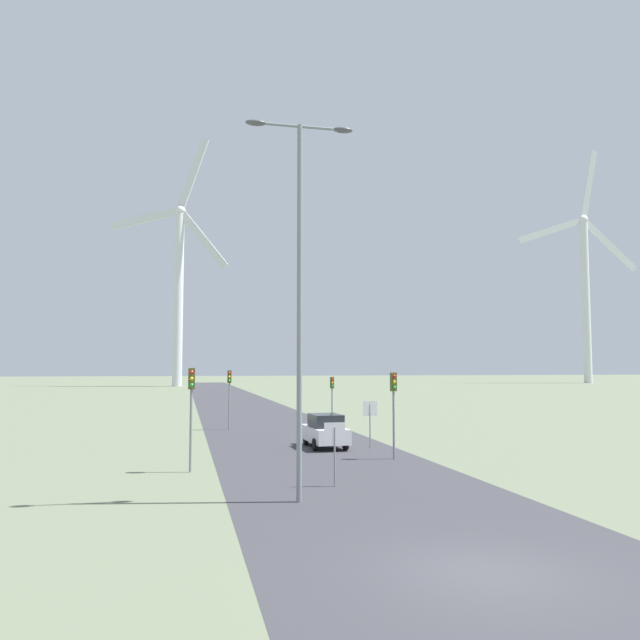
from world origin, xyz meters
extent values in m
plane|color=#667056|center=(0.00, 0.00, 0.00)|extent=(600.00, 600.00, 0.00)
cube|color=#38383D|center=(0.00, 48.00, 0.00)|extent=(10.00, 240.00, 0.01)
cylinder|color=gray|center=(-2.67, 7.75, 6.35)|extent=(0.18, 0.18, 12.70)
cylinder|color=gray|center=(-2.67, 7.75, 12.65)|extent=(3.04, 0.10, 0.10)
ellipsoid|color=#4C4C51|center=(-4.19, 7.75, 12.65)|extent=(0.70, 0.32, 0.20)
ellipsoid|color=#4C4C51|center=(-1.15, 7.75, 12.65)|extent=(0.70, 0.32, 0.20)
cylinder|color=gray|center=(-0.89, 10.08, 1.09)|extent=(0.07, 0.07, 2.18)
cube|color=white|center=(-0.89, 10.06, 1.95)|extent=(0.81, 0.01, 0.81)
cube|color=red|center=(-0.89, 10.08, 1.95)|extent=(0.76, 0.02, 0.76)
cylinder|color=gray|center=(3.61, 20.38, 1.19)|extent=(0.07, 0.07, 2.37)
cube|color=white|center=(3.61, 20.36, 2.14)|extent=(0.81, 0.01, 0.81)
cube|color=red|center=(3.61, 20.38, 2.14)|extent=(0.76, 0.02, 0.76)
cylinder|color=gray|center=(-6.09, 14.45, 2.19)|extent=(0.11, 0.11, 4.38)
cube|color=#4C511E|center=(-6.09, 14.45, 3.93)|extent=(0.28, 0.24, 0.90)
sphere|color=red|center=(-6.09, 14.32, 4.20)|extent=(0.16, 0.16, 0.16)
sphere|color=gold|center=(-6.09, 14.32, 3.93)|extent=(0.16, 0.16, 0.16)
sphere|color=green|center=(-6.09, 14.32, 3.66)|extent=(0.16, 0.16, 0.16)
cylinder|color=gray|center=(3.53, 16.17, 2.08)|extent=(0.11, 0.11, 4.15)
cube|color=#4C511E|center=(3.53, 16.17, 3.70)|extent=(0.28, 0.24, 0.90)
sphere|color=red|center=(3.53, 16.04, 3.97)|extent=(0.16, 0.16, 0.16)
sphere|color=gold|center=(3.53, 16.04, 3.70)|extent=(0.16, 0.16, 0.16)
sphere|color=green|center=(3.53, 16.04, 3.43)|extent=(0.16, 0.16, 0.16)
cylinder|color=gray|center=(-3.24, 32.01, 2.09)|extent=(0.11, 0.11, 4.18)
cube|color=#4C511E|center=(-3.24, 32.01, 3.73)|extent=(0.28, 0.24, 0.90)
sphere|color=red|center=(-3.24, 31.87, 4.00)|extent=(0.16, 0.16, 0.16)
sphere|color=gold|center=(-3.24, 31.87, 3.73)|extent=(0.16, 0.16, 0.16)
sphere|color=green|center=(-3.24, 31.87, 3.46)|extent=(0.16, 0.16, 0.16)
cylinder|color=gray|center=(4.99, 35.05, 1.82)|extent=(0.11, 0.11, 3.65)
cube|color=#4C511E|center=(4.99, 35.05, 3.20)|extent=(0.28, 0.24, 0.90)
sphere|color=red|center=(4.99, 34.91, 3.47)|extent=(0.16, 0.16, 0.16)
sphere|color=gold|center=(4.99, 34.91, 3.20)|extent=(0.16, 0.16, 0.16)
sphere|color=green|center=(4.99, 34.91, 2.93)|extent=(0.16, 0.16, 0.16)
cube|color=white|center=(1.25, 21.10, 0.73)|extent=(1.97, 4.17, 0.80)
cube|color=#1E2328|center=(1.25, 20.95, 1.48)|extent=(1.65, 2.16, 0.70)
cylinder|color=black|center=(0.42, 22.37, 0.33)|extent=(0.22, 0.66, 0.66)
cylinder|color=black|center=(2.07, 22.37, 0.33)|extent=(0.22, 0.66, 0.66)
cylinder|color=black|center=(0.42, 19.83, 0.33)|extent=(0.22, 0.66, 0.66)
cylinder|color=black|center=(2.07, 19.83, 0.33)|extent=(0.22, 0.66, 0.66)
cylinder|color=silver|center=(-7.81, 134.03, 20.44)|extent=(2.20, 2.20, 40.89)
sphere|color=silver|center=(-7.81, 134.03, 40.89)|extent=(2.60, 2.60, 2.60)
cube|color=silver|center=(-2.46, 131.61, 33.80)|extent=(11.43, 5.53, 14.33)
cube|color=silver|center=(-4.90, 132.71, 49.53)|extent=(7.17, 3.60, 16.69)
cube|color=silver|center=(-16.09, 137.78, 39.34)|extent=(15.86, 7.54, 4.65)
cylinder|color=silver|center=(102.85, 139.96, 22.84)|extent=(2.20, 2.20, 45.69)
sphere|color=silver|center=(102.85, 139.96, 45.69)|extent=(2.60, 2.60, 2.60)
cube|color=silver|center=(110.77, 139.52, 38.67)|extent=(16.08, 1.41, 14.52)
cube|color=silver|center=(104.96, 139.85, 56.06)|extent=(5.75, 0.82, 19.83)
cube|color=silver|center=(92.83, 140.53, 42.33)|extent=(19.41, 1.60, 8.01)
camera|label=1|loc=(-6.45, -12.72, 4.42)|focal=35.00mm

